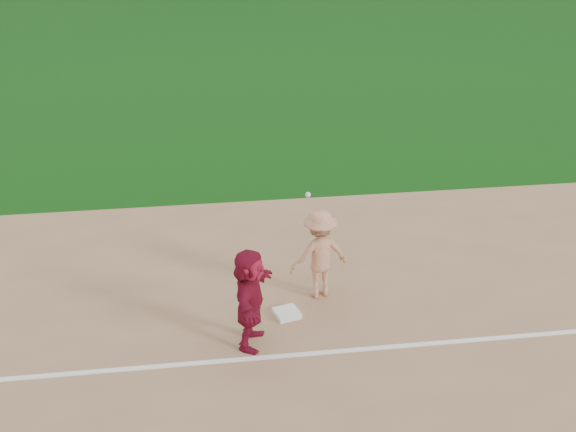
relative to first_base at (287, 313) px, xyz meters
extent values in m
plane|color=#0E410C|center=(0.18, -0.31, -0.06)|extent=(160.00, 160.00, 0.00)
cube|color=white|center=(0.18, -1.11, -0.04)|extent=(60.00, 0.10, 0.01)
cube|color=white|center=(0.00, 0.00, 0.00)|extent=(0.48, 0.48, 0.09)
imported|color=maroon|center=(-0.67, -0.70, 0.79)|extent=(0.88, 1.62, 1.67)
imported|color=#A7A7A9|center=(0.65, 0.59, 0.76)|extent=(1.16, 0.83, 1.62)
sphere|color=white|center=(0.37, 0.25, 2.05)|extent=(0.09, 0.09, 0.09)
camera|label=1|loc=(-1.37, -10.12, 6.76)|focal=45.00mm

